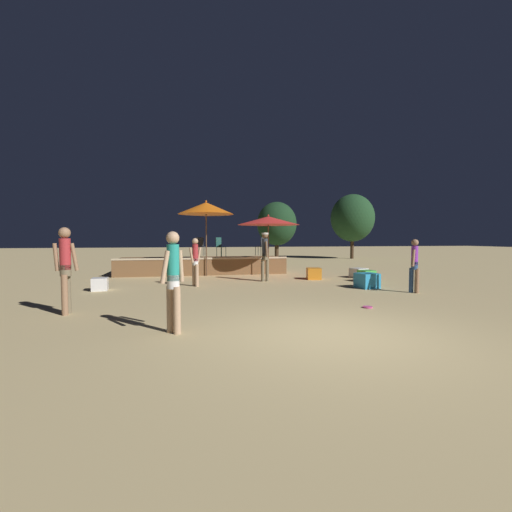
# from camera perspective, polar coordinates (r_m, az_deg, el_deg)

# --- Properties ---
(ground_plane) EXTENTS (120.00, 120.00, 0.00)m
(ground_plane) POSITION_cam_1_polar(r_m,az_deg,el_deg) (6.21, 12.93, -12.57)
(ground_plane) COLOR tan
(wooden_deck) EXTENTS (7.69, 2.53, 0.80)m
(wooden_deck) POSITION_cam_1_polar(r_m,az_deg,el_deg) (16.60, -8.99, -1.55)
(wooden_deck) COLOR brown
(wooden_deck) RESTS_ON ground
(patio_umbrella_0) EXTENTS (2.73, 2.73, 2.70)m
(patio_umbrella_0) POSITION_cam_1_polar(r_m,az_deg,el_deg) (15.06, 2.07, 5.90)
(patio_umbrella_0) COLOR brown
(patio_umbrella_0) RESTS_ON ground
(patio_umbrella_1) EXTENTS (2.44, 2.44, 3.32)m
(patio_umbrella_1) POSITION_cam_1_polar(r_m,az_deg,el_deg) (15.27, -8.32, 7.87)
(patio_umbrella_1) COLOR brown
(patio_umbrella_1) RESTS_ON ground
(cube_seat_0) EXTENTS (0.70, 0.70, 0.40)m
(cube_seat_0) POSITION_cam_1_polar(r_m,az_deg,el_deg) (15.04, 16.73, -2.72)
(cube_seat_0) COLOR white
(cube_seat_0) RESTS_ON ground
(cube_seat_1) EXTENTS (0.58, 0.58, 0.43)m
(cube_seat_1) POSITION_cam_1_polar(r_m,az_deg,el_deg) (13.82, 17.95, -3.17)
(cube_seat_1) COLOR #4CC651
(cube_seat_1) RESTS_ON ground
(cube_seat_2) EXTENTS (0.72, 0.72, 0.50)m
(cube_seat_2) POSITION_cam_1_polar(r_m,az_deg,el_deg) (12.02, 18.00, -3.91)
(cube_seat_2) COLOR #2D9EDB
(cube_seat_2) RESTS_ON ground
(cube_seat_3) EXTENTS (0.65, 0.65, 0.46)m
(cube_seat_3) POSITION_cam_1_polar(r_m,az_deg,el_deg) (14.05, 9.61, -2.92)
(cube_seat_3) COLOR orange
(cube_seat_3) RESTS_ON ground
(cube_seat_4) EXTENTS (0.51, 0.51, 0.40)m
(cube_seat_4) POSITION_cam_1_polar(r_m,az_deg,el_deg) (11.96, -24.58, -4.29)
(cube_seat_4) COLOR white
(cube_seat_4) RESTS_ON ground
(person_0) EXTENTS (0.41, 0.37, 1.63)m
(person_0) POSITION_cam_1_polar(r_m,az_deg,el_deg) (11.42, 24.90, -1.28)
(person_0) COLOR #997051
(person_0) RESTS_ON ground
(person_1) EXTENTS (0.43, 0.39, 1.77)m
(person_1) POSITION_cam_1_polar(r_m,az_deg,el_deg) (6.12, -13.64, -3.50)
(person_1) COLOR tan
(person_1) RESTS_ON ground
(person_2) EXTENTS (0.31, 0.55, 1.89)m
(person_2) POSITION_cam_1_polar(r_m,az_deg,el_deg) (13.14, 1.50, 0.51)
(person_2) COLOR #72664C
(person_2) RESTS_ON ground
(person_3) EXTENTS (0.52, 0.32, 1.89)m
(person_3) POSITION_cam_1_polar(r_m,az_deg,el_deg) (8.47, -29.18, -1.41)
(person_3) COLOR #997051
(person_3) RESTS_ON ground
(person_4) EXTENTS (0.46, 0.35, 1.66)m
(person_4) POSITION_cam_1_polar(r_m,az_deg,el_deg) (11.97, -10.08, -0.75)
(person_4) COLOR tan
(person_4) RESTS_ON ground
(bistro_chair_0) EXTENTS (0.48, 0.48, 0.90)m
(bistro_chair_0) POSITION_cam_1_polar(r_m,az_deg,el_deg) (17.09, 0.86, 1.92)
(bistro_chair_0) COLOR #2D3338
(bistro_chair_0) RESTS_ON wooden_deck
(bistro_chair_1) EXTENTS (0.43, 0.44, 0.90)m
(bistro_chair_1) POSITION_cam_1_polar(r_m,az_deg,el_deg) (17.16, -9.23, 1.89)
(bistro_chair_1) COLOR #2D3338
(bistro_chair_1) RESTS_ON wooden_deck
(bistro_chair_2) EXTENTS (0.48, 0.48, 0.90)m
(bistro_chair_2) POSITION_cam_1_polar(r_m,az_deg,el_deg) (16.05, -6.05, 1.84)
(bistro_chair_2) COLOR #1E4C47
(bistro_chair_2) RESTS_ON wooden_deck
(frisbee_disc) EXTENTS (0.23, 0.23, 0.03)m
(frisbee_disc) POSITION_cam_1_polar(r_m,az_deg,el_deg) (8.66, 18.09, -8.09)
(frisbee_disc) COLOR #E54C99
(frisbee_disc) RESTS_ON ground
(background_tree_0) EXTENTS (2.74, 2.74, 4.18)m
(background_tree_0) POSITION_cam_1_polar(r_m,az_deg,el_deg) (23.84, 3.48, 5.37)
(background_tree_0) COLOR #3D2B1C
(background_tree_0) RESTS_ON ground
(background_tree_1) EXTENTS (3.50, 3.50, 5.26)m
(background_tree_1) POSITION_cam_1_polar(r_m,az_deg,el_deg) (29.18, 15.78, 6.11)
(background_tree_1) COLOR #3D2B1C
(background_tree_1) RESTS_ON ground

